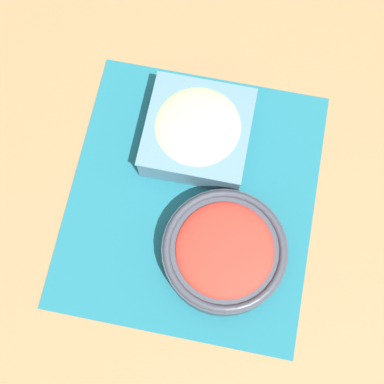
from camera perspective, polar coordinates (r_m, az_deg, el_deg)
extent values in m
plane|color=olive|center=(0.90, 0.00, -0.63)|extent=(3.00, 3.00, 0.00)
cube|color=#195B6B|center=(0.89, 0.00, -0.59)|extent=(0.45, 0.41, 0.00)
cube|color=slate|center=(0.90, 0.60, 6.31)|extent=(0.17, 0.17, 0.05)
cube|color=slate|center=(0.88, 0.62, 7.00)|extent=(0.17, 0.17, 0.00)
ellipsoid|color=#A8CC7F|center=(0.88, 0.62, 6.95)|extent=(0.14, 0.14, 0.03)
cylinder|color=#333842|center=(0.85, 3.42, -6.43)|extent=(0.20, 0.20, 0.05)
torus|color=#333842|center=(0.83, 3.52, -6.14)|extent=(0.19, 0.19, 0.01)
ellipsoid|color=red|center=(0.83, 3.52, -6.14)|extent=(0.15, 0.15, 0.03)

